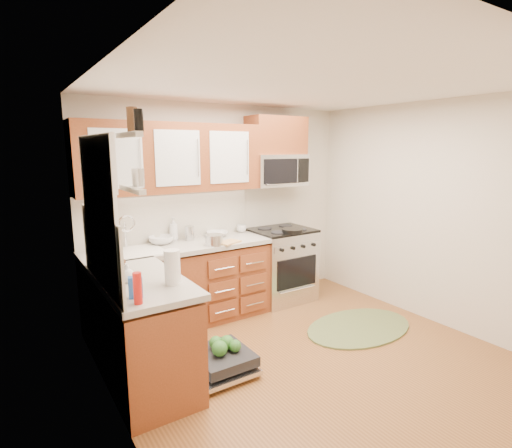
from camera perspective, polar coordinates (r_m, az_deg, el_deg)
floor at (r=4.04m, az=8.22°, el=-18.66°), size 3.50×3.50×0.00m
ceiling at (r=3.56m, az=9.36°, el=19.08°), size 3.50×3.50×0.00m
wall_back at (r=5.01m, az=-4.68°, el=2.40°), size 3.50×0.04×2.50m
wall_left at (r=2.78m, az=-19.36°, el=-5.02°), size 0.04×3.50×2.50m
wall_right at (r=4.92m, az=24.14°, el=1.33°), size 0.04×3.50×2.50m
base_cabinet_back at (r=4.65m, az=-10.69°, el=-8.93°), size 2.05×0.60×0.85m
base_cabinet_left at (r=3.62m, az=-15.84°, el=-15.07°), size 0.60×1.25×0.85m
countertop_back at (r=4.50m, az=-10.85°, el=-3.27°), size 2.07×0.64×0.05m
countertop_left at (r=3.44m, az=-16.09°, el=-7.90°), size 0.64×1.27×0.05m
backsplash_back at (r=4.71m, az=-12.35°, el=1.14°), size 2.05×0.02×0.57m
backsplash_left at (r=3.29m, az=-21.28°, el=-3.46°), size 0.02×1.25×0.57m
upper_cabinets at (r=4.50m, az=-11.96°, el=9.24°), size 2.05×0.35×0.75m
cabinet_over_mw at (r=5.18m, az=2.91°, el=12.50°), size 0.76×0.35×0.47m
range at (r=5.28m, az=3.67°, el=-5.79°), size 0.76×0.64×0.95m
microwave at (r=5.16m, az=3.03°, el=7.68°), size 0.76×0.38×0.40m
sink at (r=4.35m, az=-17.14°, el=-5.44°), size 0.62×0.50×0.26m
dishwasher at (r=3.78m, az=-5.42°, el=-19.08°), size 0.70×0.60×0.20m
window at (r=3.21m, az=-21.60°, el=2.35°), size 0.03×1.05×1.05m
window_blind at (r=3.18m, az=-21.57°, el=8.27°), size 0.02×0.96×0.40m
shelf_upper at (r=2.35m, az=-17.76°, el=12.03°), size 0.04×0.40×0.03m
shelf_lower at (r=2.36m, az=-17.34°, el=4.76°), size 0.04×0.40×0.03m
rug at (r=4.75m, az=14.50°, el=-14.08°), size 1.50×1.17×0.02m
skillet at (r=4.95m, az=5.23°, el=-0.96°), size 0.35×0.35×0.05m
stock_pot at (r=4.42m, az=-6.01°, el=-2.28°), size 0.25×0.25×0.12m
cutting_board at (r=4.51m, az=-3.91°, el=-2.62°), size 0.31×0.25×0.02m
canister at (r=4.68m, az=-9.48°, el=-1.30°), size 0.14×0.14×0.17m
paper_towel_roll at (r=3.21m, az=-11.87°, el=-6.04°), size 0.15×0.15×0.27m
mustard_bottle at (r=3.47m, az=-19.61°, el=-5.70°), size 0.07×0.07×0.21m
red_bottle at (r=2.88m, az=-16.55°, el=-8.79°), size 0.07×0.07×0.22m
wooden_box at (r=3.58m, az=-19.32°, el=-5.89°), size 0.15×0.12×0.13m
blue_carton at (r=3.00m, az=-16.84°, el=-8.64°), size 0.11×0.08×0.16m
bowl_a at (r=4.86m, az=-5.58°, el=-1.42°), size 0.34×0.34×0.06m
bowl_b at (r=4.58m, az=-13.39°, el=-2.26°), size 0.35×0.35×0.09m
cup at (r=5.07m, az=-2.10°, el=-0.65°), size 0.15×0.15×0.10m
soap_bottle_a at (r=4.70m, az=-11.72°, el=-0.71°), size 0.12×0.13×0.27m
soap_bottle_b at (r=3.86m, az=-21.06°, el=-4.34°), size 0.10×0.10×0.19m
soap_bottle_c at (r=3.36m, az=-18.00°, el=-6.65°), size 0.15×0.15×0.15m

